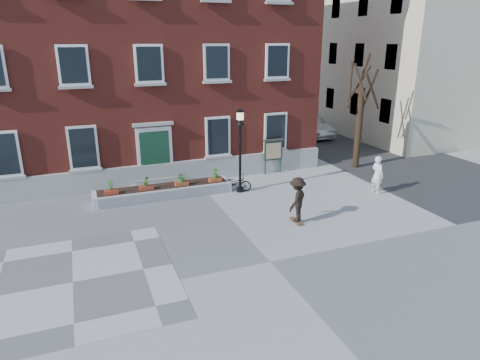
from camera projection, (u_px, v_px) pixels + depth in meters
name	position (u px, v px, depth m)	size (l,w,h in m)	color
ground	(270.00, 262.00, 13.88)	(100.00, 100.00, 0.00)	#949496
checker_patch	(73.00, 282.00, 12.71)	(6.00, 6.00, 0.01)	#5E5E61
bicycle	(235.00, 183.00, 20.12)	(0.54, 1.56, 0.82)	black
parked_car	(309.00, 126.00, 31.34)	(1.61, 4.62, 1.52)	#B6B9BB
bystander	(377.00, 175.00, 19.74)	(0.65, 0.43, 1.79)	white
brick_building	(133.00, 49.00, 23.56)	(18.40, 10.85, 12.60)	maroon
planter_assembly	(164.00, 190.00, 19.45)	(6.20, 1.12, 1.15)	silver
bare_tree	(360.00, 118.00, 23.16)	(1.83, 1.83, 6.16)	#302315
side_street	(368.00, 36.00, 35.31)	(15.20, 36.00, 14.50)	#343436
lamp_post	(240.00, 139.00, 19.40)	(0.40, 0.40, 3.93)	black
notice_board	(273.00, 150.00, 22.53)	(1.10, 0.16, 1.87)	#1B3729
skateboarder	(297.00, 200.00, 16.55)	(1.31, 1.24, 1.85)	brown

